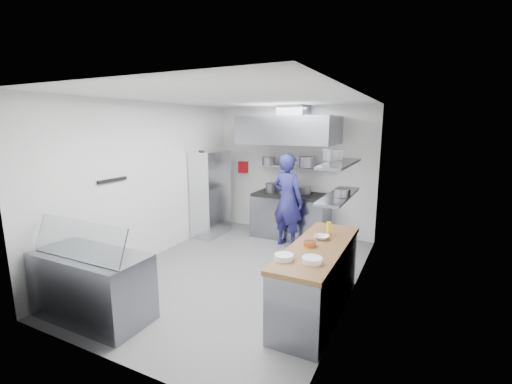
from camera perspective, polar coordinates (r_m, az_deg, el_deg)
The scene contains 36 objects.
floor at distance 5.84m, azimuth -2.68°, elevation -13.16°, with size 5.00×5.00×0.00m, color slate.
ceiling at distance 5.34m, azimuth -2.96°, elevation 15.39°, with size 5.00×5.00×0.00m, color silver.
wall_back at distance 7.67m, azimuth 6.30°, elevation 3.56°, with size 3.60×0.02×2.80m, color white.
wall_front at distance 3.51m, azimuth -23.12°, elevation -6.35°, with size 3.60×0.02×2.80m, color white.
wall_left at distance 6.48m, azimuth -16.88°, elevation 1.74°, with size 5.00×0.02×2.80m, color white.
wall_right at distance 4.82m, azimuth 16.24°, elevation -1.31°, with size 5.00×0.02×2.80m, color white.
gas_range at distance 7.46m, azimuth 5.81°, elevation -4.11°, with size 1.60×0.80×0.90m, color gray.
cooktop at distance 7.35m, azimuth 5.89°, elevation -0.49°, with size 1.57×0.78×0.06m, color black.
stock_pot_left at distance 7.47m, azimuth 2.55°, elevation 0.76°, with size 0.25×0.25×0.20m, color slate.
stock_pot_mid at distance 7.33m, azimuth 4.86°, elevation 0.69°, with size 0.31×0.31×0.24m, color slate.
stock_pot_right at distance 7.29m, azimuth 8.21°, elevation 0.24°, with size 0.25×0.25×0.16m, color slate.
over_range_shelf at distance 7.48m, azimuth 6.62°, elevation 4.28°, with size 1.60×0.30×0.04m, color gray.
shelf_pot_a at distance 7.46m, azimuth 2.14°, elevation 5.18°, with size 0.29×0.29×0.18m, color slate.
shelf_pot_b at distance 7.17m, azimuth 8.45°, elevation 4.98°, with size 0.33×0.33×0.22m, color slate.
extractor_hood at distance 7.03m, azimuth 5.60°, elevation 10.24°, with size 1.90×1.15×0.55m, color gray.
hood_duct at distance 7.25m, azimuth 6.31°, elevation 13.26°, with size 0.55×0.55×0.24m, color slate.
red_firebox at distance 8.13m, azimuth -2.17°, elevation 4.18°, with size 0.22×0.10×0.26m, color #B60E16.
chef at distance 6.79m, azimuth 5.31°, elevation -1.43°, with size 0.68×0.45×1.86m, color navy.
wire_rack at distance 7.53m, azimuth -7.53°, elevation -0.29°, with size 0.50×0.90×1.85m, color silver.
rack_bin_a at distance 7.27m, azimuth -9.03°, elevation -1.74°, with size 0.15×0.19×0.17m, color white.
rack_bin_b at distance 7.38m, azimuth -8.07°, elevation 2.42°, with size 0.12×0.16×0.14m, color yellow.
rack_jar at distance 7.07m, azimuth -9.05°, elevation 6.11°, with size 0.12×0.12×0.18m, color black.
knife_strip at distance 5.82m, azimuth -22.81°, elevation 1.84°, with size 0.04×0.55×0.05m, color black.
prep_counter_base at distance 4.65m, azimuth 10.19°, elevation -14.31°, with size 0.62×2.00×0.84m, color gray.
prep_counter_top at distance 4.47m, azimuth 10.39°, elevation -9.09°, with size 0.65×2.04×0.06m, color brown.
plate_stack_a at distance 3.91m, azimuth 9.31°, elevation -11.11°, with size 0.23×0.23×0.06m, color white.
plate_stack_b at distance 3.96m, azimuth 4.68°, elevation -10.73°, with size 0.22×0.22×0.06m, color white.
copper_pan at distance 4.41m, azimuth 8.94°, elevation -8.52°, with size 0.16×0.16×0.06m, color #CF6F3A.
squeeze_bottle at distance 4.88m, azimuth 12.02°, elevation -5.94°, with size 0.06×0.06×0.18m, color yellow.
mixing_bowl at distance 4.70m, azimuth 10.85°, elevation -7.41°, with size 0.20×0.20×0.05m, color white.
wall_shelf_lower at distance 4.55m, azimuth 13.65°, elevation -0.63°, with size 0.30×1.30×0.04m, color gray.
wall_shelf_upper at distance 4.48m, azimuth 13.89°, elevation 4.63°, with size 0.30×1.30×0.04m, color gray.
shelf_pot_c at distance 4.40m, azimuth 14.17°, elevation -0.12°, with size 0.19×0.19×0.10m, color slate.
shelf_pot_d at distance 4.75m, azimuth 12.62°, elevation 6.13°, with size 0.27×0.27×0.14m, color slate.
display_case at distance 4.88m, azimuth -25.59°, elevation -13.91°, with size 1.50×0.70×0.85m, color gray.
display_glass at distance 4.59m, azimuth -27.44°, elevation -7.03°, with size 1.47×0.02×0.45m, color silver.
Camera 1 is at (2.59, -4.65, 2.40)m, focal length 24.00 mm.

